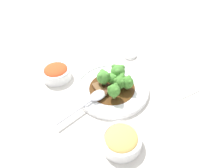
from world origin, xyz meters
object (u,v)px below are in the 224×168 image
object	(u,v)px
beef_strip_2	(108,77)
broccoli_floret_3	(127,82)
side_bowl_kimchi	(56,72)
serving_spoon	(95,98)
beef_strip_0	(110,90)
broccoli_floret_5	(121,78)
sauce_dish	(129,54)
side_bowl_appetizer	(121,140)
broccoli_floret_0	(114,91)
broccoli_floret_1	(103,77)
beef_strip_1	(99,90)
broccoli_floret_2	(118,71)
broccoli_floret_4	(112,78)
main_plate	(112,89)
broccoli_floret_6	(120,82)

from	to	relation	value
beef_strip_2	broccoli_floret_3	distance (m)	0.09
side_bowl_kimchi	serving_spoon	bearing A→B (deg)	13.94
beef_strip_0	side_bowl_kimchi	size ratio (longest dim) A/B	0.59
broccoli_floret_5	sauce_dish	xyz separation A→B (m)	(-0.13, 0.15, -0.04)
side_bowl_appetizer	broccoli_floret_0	bearing A→B (deg)	151.51
broccoli_floret_1	beef_strip_1	bearing A→B (deg)	-58.01
beef_strip_0	broccoli_floret_2	bearing A→B (deg)	121.57
broccoli_floret_2	side_bowl_appetizer	distance (m)	0.27
broccoli_floret_5	broccoli_floret_1	bearing A→B (deg)	-121.31
beef_strip_1	broccoli_floret_4	distance (m)	0.06
broccoli_floret_2	broccoli_floret_4	world-z (taller)	broccoli_floret_2
broccoli_floret_1	broccoli_floret_2	world-z (taller)	same
side_bowl_appetizer	beef_strip_2	bearing A→B (deg)	153.15
beef_strip_1	broccoli_floret_0	xyz separation A→B (m)	(0.06, 0.02, 0.03)
beef_strip_1	side_bowl_appetizer	distance (m)	0.21
beef_strip_2	serving_spoon	size ratio (longest dim) A/B	0.31
broccoli_floret_0	broccoli_floret_2	distance (m)	0.10
broccoli_floret_3	side_bowl_kimchi	distance (m)	0.28
beef_strip_0	serving_spoon	world-z (taller)	serving_spoon
broccoli_floret_4	broccoli_floret_3	bearing A→B (deg)	29.09
beef_strip_1	broccoli_floret_5	bearing A→B (deg)	81.07
broccoli_floret_4	sauce_dish	size ratio (longest dim) A/B	0.64
beef_strip_1	broccoli_floret_3	world-z (taller)	broccoli_floret_3
sauce_dish	beef_strip_2	bearing A→B (deg)	-63.49
serving_spoon	sauce_dish	world-z (taller)	serving_spoon
broccoli_floret_0	side_bowl_kimchi	distance (m)	0.25
sauce_dish	main_plate	bearing A→B (deg)	-54.65
main_plate	sauce_dish	bearing A→B (deg)	125.35
broccoli_floret_5	side_bowl_appetizer	bearing A→B (deg)	-36.60
broccoli_floret_4	sauce_dish	xyz separation A→B (m)	(-0.11, 0.17, -0.04)
beef_strip_2	side_bowl_kimchi	world-z (taller)	side_bowl_kimchi
beef_strip_0	broccoli_floret_4	bearing A→B (deg)	134.70
broccoli_floret_3	broccoli_floret_0	bearing A→B (deg)	-82.04
beef_strip_1	broccoli_floret_0	size ratio (longest dim) A/B	1.34
broccoli_floret_1	broccoli_floret_2	bearing A→B (deg)	86.43
main_plate	broccoli_floret_0	size ratio (longest dim) A/B	4.93
broccoli_floret_1	broccoli_floret_5	size ratio (longest dim) A/B	1.35
main_plate	beef_strip_0	bearing A→B (deg)	-55.87
broccoli_floret_1	broccoli_floret_5	distance (m)	0.06
beef_strip_1	broccoli_floret_4	size ratio (longest dim) A/B	1.78
side_bowl_appetizer	sauce_dish	world-z (taller)	side_bowl_appetizer
beef_strip_2	broccoli_floret_3	world-z (taller)	broccoli_floret_3
broccoli_floret_4	side_bowl_appetizer	world-z (taller)	broccoli_floret_4
serving_spoon	broccoli_floret_6	bearing A→B (deg)	85.71
broccoli_floret_1	broccoli_floret_0	bearing A→B (deg)	-6.33
beef_strip_2	broccoli_floret_4	size ratio (longest dim) A/B	1.54
beef_strip_2	side_bowl_kimchi	size ratio (longest dim) A/B	0.57
broccoli_floret_4	side_bowl_kimchi	distance (m)	0.22
beef_strip_1	broccoli_floret_3	bearing A→B (deg)	61.59
main_plate	broccoli_floret_1	bearing A→B (deg)	-153.18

